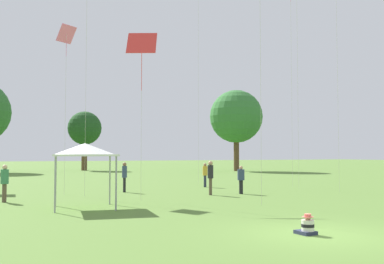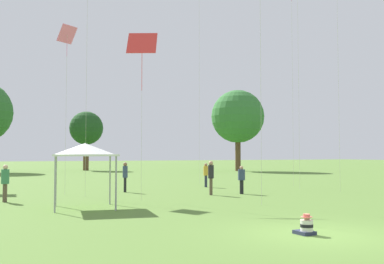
% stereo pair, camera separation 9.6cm
% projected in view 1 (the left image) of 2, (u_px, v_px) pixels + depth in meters
% --- Properties ---
extents(ground_plane, '(300.00, 300.00, 0.00)m').
position_uv_depth(ground_plane, '(318.00, 234.00, 12.38)').
color(ground_plane, '#567A33').
extents(seated_toddler, '(0.43, 0.54, 0.58)m').
position_uv_depth(seated_toddler, '(307.00, 226.00, 12.36)').
color(seated_toddler, '#282D47').
rests_on(seated_toddler, ground).
extents(person_standing_0, '(0.51, 0.51, 1.57)m').
position_uv_depth(person_standing_0, '(241.00, 177.00, 25.22)').
color(person_standing_0, black).
rests_on(person_standing_0, ground).
extents(person_standing_1, '(0.39, 0.39, 1.75)m').
position_uv_depth(person_standing_1, '(124.00, 174.00, 26.34)').
color(person_standing_1, black).
rests_on(person_standing_1, ground).
extents(person_standing_2, '(0.38, 0.38, 1.86)m').
position_uv_depth(person_standing_2, '(210.00, 174.00, 24.52)').
color(person_standing_2, brown).
rests_on(person_standing_2, ground).
extents(person_standing_3, '(0.45, 0.45, 1.63)m').
position_uv_depth(person_standing_3, '(205.00, 173.00, 30.48)').
color(person_standing_3, '#282D42').
rests_on(person_standing_3, ground).
extents(person_standing_4, '(0.50, 0.50, 1.73)m').
position_uv_depth(person_standing_4, '(5.00, 180.00, 20.81)').
color(person_standing_4, brown).
rests_on(person_standing_4, ground).
extents(canopy_tent, '(2.97, 2.97, 2.68)m').
position_uv_depth(canopy_tent, '(85.00, 150.00, 18.57)').
color(canopy_tent, white).
rests_on(canopy_tent, ground).
extents(kite_1, '(1.17, 0.99, 9.36)m').
position_uv_depth(kite_1, '(66.00, 38.00, 24.95)').
color(kite_1, pink).
rests_on(kite_1, ground).
extents(kite_5, '(1.66, 1.41, 8.30)m').
position_uv_depth(kite_5, '(142.00, 45.00, 22.04)').
color(kite_5, red).
rests_on(kite_5, ground).
extents(distant_tree_1, '(4.69, 4.69, 8.30)m').
position_uv_depth(distant_tree_1, '(85.00, 129.00, 63.11)').
color(distant_tree_1, brown).
rests_on(distant_tree_1, ground).
extents(distant_tree_2, '(7.19, 7.19, 11.01)m').
position_uv_depth(distant_tree_2, '(236.00, 117.00, 61.07)').
color(distant_tree_2, brown).
rests_on(distant_tree_2, ground).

